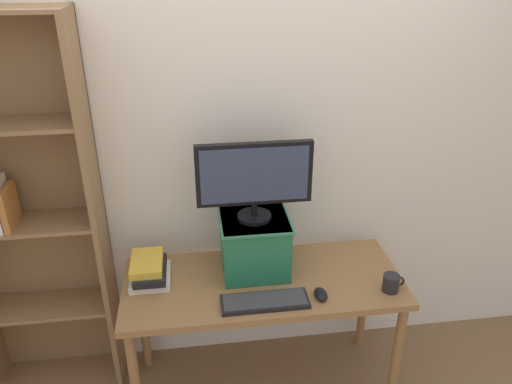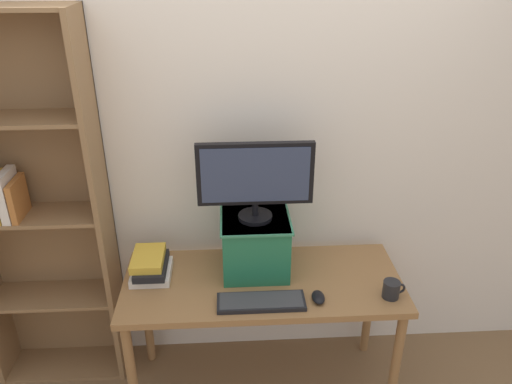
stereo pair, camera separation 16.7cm
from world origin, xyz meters
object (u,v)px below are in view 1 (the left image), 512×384
(bookshelf_unit, at_px, (25,220))
(keyboard, at_px, (265,301))
(desk, at_px, (263,293))
(computer_mouse, at_px, (321,294))
(riser_box, at_px, (254,243))
(book_stack, at_px, (149,271))
(coffee_mug, at_px, (391,283))
(computer_monitor, at_px, (254,178))

(bookshelf_unit, distance_m, keyboard, 1.29)
(desk, relative_size, computer_mouse, 13.91)
(riser_box, bearing_deg, keyboard, -87.86)
(book_stack, relative_size, coffee_mug, 2.30)
(computer_mouse, xyz_separation_m, coffee_mug, (0.36, 0.01, 0.03))
(computer_mouse, bearing_deg, computer_monitor, 135.69)
(book_stack, bearing_deg, riser_box, 3.18)
(bookshelf_unit, bearing_deg, keyboard, -20.84)
(computer_monitor, height_order, coffee_mug, computer_monitor)
(riser_box, bearing_deg, book_stack, -176.82)
(bookshelf_unit, relative_size, coffee_mug, 18.45)
(book_stack, bearing_deg, computer_monitor, 3.03)
(riser_box, height_order, computer_mouse, riser_box)
(riser_box, bearing_deg, desk, -73.38)
(keyboard, relative_size, computer_mouse, 4.12)
(desk, bearing_deg, riser_box, 106.62)
(computer_monitor, distance_m, coffee_mug, 0.87)
(computer_monitor, distance_m, keyboard, 0.61)
(desk, distance_m, coffee_mug, 0.66)
(keyboard, xyz_separation_m, computer_mouse, (0.28, 0.01, 0.01))
(riser_box, bearing_deg, coffee_mug, -23.19)
(book_stack, bearing_deg, coffee_mug, -11.72)
(keyboard, bearing_deg, computer_mouse, 2.28)
(desk, distance_m, computer_monitor, 0.64)
(computer_mouse, height_order, coffee_mug, coffee_mug)
(computer_monitor, bearing_deg, bookshelf_unit, 172.62)
(computer_monitor, xyz_separation_m, computer_mouse, (0.29, -0.29, -0.52))
(riser_box, xyz_separation_m, computer_monitor, (-0.00, -0.00, 0.38))
(desk, relative_size, coffee_mug, 12.75)
(computer_mouse, height_order, book_stack, book_stack)
(computer_monitor, bearing_deg, coffee_mug, -23.08)
(book_stack, bearing_deg, desk, -7.35)
(computer_monitor, relative_size, coffee_mug, 5.09)
(riser_box, height_order, keyboard, riser_box)
(desk, height_order, coffee_mug, coffee_mug)
(bookshelf_unit, height_order, computer_mouse, bookshelf_unit)
(bookshelf_unit, bearing_deg, book_stack, -16.36)
(computer_monitor, bearing_deg, riser_box, 90.00)
(bookshelf_unit, height_order, book_stack, bookshelf_unit)
(desk, xyz_separation_m, book_stack, (-0.58, 0.08, 0.15))
(computer_monitor, distance_m, book_stack, 0.73)
(keyboard, bearing_deg, book_stack, 154.57)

